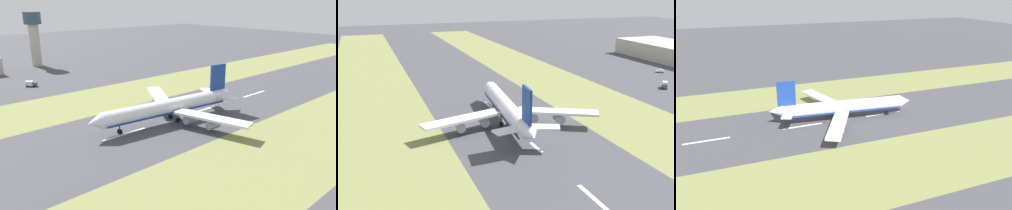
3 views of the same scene
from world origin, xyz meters
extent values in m
plane|color=#424247|center=(0.00, 0.00, 0.00)|extent=(800.00, 800.00, 0.00)
cube|color=olive|center=(-45.00, 0.00, 0.00)|extent=(40.00, 600.00, 0.01)
cube|color=olive|center=(45.00, 0.00, 0.00)|extent=(40.00, 600.00, 0.01)
cube|color=silver|center=(0.00, -61.31, 0.01)|extent=(1.20, 18.00, 0.01)
cube|color=silver|center=(0.00, -21.31, 0.01)|extent=(1.20, 18.00, 0.01)
cube|color=silver|center=(0.00, 18.69, 0.01)|extent=(1.20, 18.00, 0.01)
cylinder|color=silver|center=(-0.87, -1.31, 6.20)|extent=(12.38, 56.32, 6.00)
cone|color=silver|center=(2.62, 28.99, 6.20)|extent=(6.41, 5.64, 5.88)
cone|color=silver|center=(-4.43, -32.11, 7.00)|extent=(5.75, 6.55, 5.10)
cube|color=navy|center=(-0.87, -1.31, 4.55)|extent=(11.83, 54.06, 0.70)
cube|color=silver|center=(-19.09, -6.48, 5.30)|extent=(29.55, 13.49, 0.90)
cube|color=silver|center=(15.68, -10.49, 5.30)|extent=(28.34, 19.14, 0.90)
cylinder|color=#93939E|center=(-10.27, -4.26, 2.85)|extent=(3.73, 5.14, 3.20)
cylinder|color=#93939E|center=(-19.61, -6.70, 2.85)|extent=(3.73, 5.14, 3.20)
cylinder|color=#93939E|center=(7.61, -6.32, 2.85)|extent=(3.73, 5.14, 3.20)
cylinder|color=#93939E|center=(16.15, -10.83, 2.85)|extent=(3.73, 5.14, 3.20)
cube|color=navy|center=(-3.86, -27.14, 14.70)|extent=(1.71, 8.04, 11.00)
cube|color=silver|center=(-9.32, -26.51, 7.20)|extent=(10.67, 6.29, 0.60)
cube|color=silver|center=(1.61, -27.77, 7.20)|extent=(10.92, 8.16, 0.60)
cylinder|color=#59595E|center=(1.57, 19.83, 2.50)|extent=(0.50, 0.50, 3.20)
cylinder|color=black|center=(1.57, 19.83, 0.90)|extent=(1.10, 1.89, 1.80)
cylinder|color=#59595E|center=(-3.80, -4.00, 2.50)|extent=(0.50, 0.50, 3.20)
cylinder|color=black|center=(-3.80, -4.00, 0.90)|extent=(1.10, 1.89, 1.80)
cylinder|color=#59595E|center=(1.37, -4.59, 2.50)|extent=(0.50, 0.50, 3.20)
cylinder|color=black|center=(1.37, -4.59, 0.90)|extent=(1.10, 1.89, 1.80)
camera|label=1|loc=(-92.08, 79.25, 46.17)|focal=35.00mm
camera|label=2|loc=(-49.33, -130.37, 49.30)|focal=42.00mm
camera|label=3|loc=(130.78, -53.56, 58.93)|focal=35.00mm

